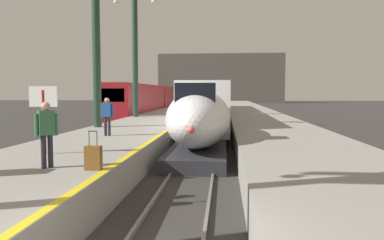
% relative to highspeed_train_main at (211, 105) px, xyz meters
% --- Properties ---
extents(platform_left, '(4.80, 110.00, 1.05)m').
position_rel_highspeed_train_main_xyz_m(platform_left, '(-4.05, -2.09, -1.40)').
color(platform_left, gray).
rests_on(platform_left, ground).
extents(platform_right, '(4.80, 110.00, 1.05)m').
position_rel_highspeed_train_main_xyz_m(platform_right, '(4.05, -2.09, -1.40)').
color(platform_right, gray).
rests_on(platform_right, ground).
extents(platform_left_safety_stripe, '(0.20, 107.80, 0.01)m').
position_rel_highspeed_train_main_xyz_m(platform_left_safety_stripe, '(-1.77, -2.09, -0.87)').
color(platform_left_safety_stripe, yellow).
rests_on(platform_left_safety_stripe, platform_left).
extents(rail_main_left, '(0.08, 110.00, 0.12)m').
position_rel_highspeed_train_main_xyz_m(rail_main_left, '(-0.75, 0.66, -1.86)').
color(rail_main_left, slate).
rests_on(rail_main_left, ground).
extents(rail_main_right, '(0.08, 110.00, 0.12)m').
position_rel_highspeed_train_main_xyz_m(rail_main_right, '(0.75, 0.66, -1.86)').
color(rail_main_right, slate).
rests_on(rail_main_right, ground).
extents(rail_secondary_left, '(0.08, 110.00, 0.12)m').
position_rel_highspeed_train_main_xyz_m(rail_secondary_left, '(-8.85, 0.66, -1.86)').
color(rail_secondary_left, slate).
rests_on(rail_secondary_left, ground).
extents(rail_secondary_right, '(0.08, 110.00, 0.12)m').
position_rel_highspeed_train_main_xyz_m(rail_secondary_right, '(-7.35, 0.66, -1.86)').
color(rail_secondary_right, slate).
rests_on(rail_secondary_right, ground).
extents(highspeed_train_main, '(2.92, 38.83, 3.60)m').
position_rel_highspeed_train_main_xyz_m(highspeed_train_main, '(0.00, 0.00, 0.00)').
color(highspeed_train_main, silver).
rests_on(highspeed_train_main, ground).
extents(regional_train_adjacent, '(2.85, 36.60, 3.80)m').
position_rel_highspeed_train_main_xyz_m(regional_train_adjacent, '(-8.10, 16.01, 0.21)').
color(regional_train_adjacent, maroon).
rests_on(regional_train_adjacent, ground).
extents(station_column_mid, '(4.00, 0.68, 8.71)m').
position_rel_highspeed_train_main_xyz_m(station_column_mid, '(-5.90, -11.58, 4.40)').
color(station_column_mid, '#1E3828').
rests_on(station_column_mid, platform_left).
extents(station_column_far, '(4.00, 0.68, 9.91)m').
position_rel_highspeed_train_main_xyz_m(station_column_far, '(-5.90, -2.69, 5.04)').
color(station_column_far, '#1E3828').
rests_on(station_column_far, platform_left).
extents(passenger_near_edge, '(0.45, 0.42, 1.69)m').
position_rel_highspeed_train_main_xyz_m(passenger_near_edge, '(-3.36, -22.63, 0.12)').
color(passenger_near_edge, '#23232D').
rests_on(passenger_near_edge, platform_left).
extents(passenger_mid_platform, '(0.57, 0.22, 1.69)m').
position_rel_highspeed_train_main_xyz_m(passenger_mid_platform, '(-4.04, -15.65, 0.12)').
color(passenger_mid_platform, '#23232D').
rests_on(passenger_mid_platform, platform_left).
extents(rolling_suitcase, '(0.40, 0.22, 0.98)m').
position_rel_highspeed_train_main_xyz_m(rolling_suitcase, '(-2.09, -22.77, -0.57)').
color(rolling_suitcase, brown).
rests_on(rolling_suitcase, platform_left).
extents(departure_info_board, '(0.90, 0.10, 2.12)m').
position_rel_highspeed_train_main_xyz_m(departure_info_board, '(-4.47, -20.56, 0.64)').
color(departure_info_board, maroon).
rests_on(departure_info_board, platform_left).
extents(terminus_back_wall, '(36.00, 2.00, 14.00)m').
position_rel_highspeed_train_main_xyz_m(terminus_back_wall, '(0.00, 75.16, 5.08)').
color(terminus_back_wall, '#4C4742').
rests_on(terminus_back_wall, ground).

